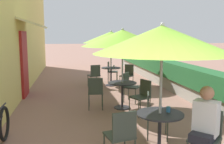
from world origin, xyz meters
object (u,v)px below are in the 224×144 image
(cafe_chair_mid_back, at_px, (142,94))
(cafe_chair_far_right, at_px, (95,74))
(patio_umbrella_mid, at_px, (123,38))
(cafe_chair_far_back, at_px, (128,74))
(patio_table_near, at_px, (160,125))
(cafe_chair_mid_right, at_px, (96,91))
(patio_umbrella_near, at_px, (162,40))
(cafe_chair_near_right, at_px, (206,134))
(patio_table_far, at_px, (111,73))
(seated_patron_near_right, at_px, (204,125))
(coffee_cup_far, at_px, (114,66))
(coffee_cup_near, at_px, (168,109))
(cafe_chair_mid_left, at_px, (130,85))
(cafe_chair_far_left, at_px, (111,70))
(patio_umbrella_far, at_px, (111,37))
(cafe_chair_near_back, at_px, (154,111))
(cafe_chair_near_left, at_px, (121,133))
(patio_table_mid, at_px, (122,90))

(cafe_chair_mid_back, xyz_separation_m, cafe_chair_far_right, (-0.82, 3.51, 0.00))
(patio_umbrella_mid, height_order, cafe_chair_far_back, patio_umbrella_mid)
(patio_table_near, bearing_deg, cafe_chair_mid_right, 105.37)
(patio_umbrella_near, height_order, cafe_chair_near_right, patio_umbrella_near)
(patio_table_far, distance_m, cafe_chair_far_right, 0.73)
(patio_table_near, xyz_separation_m, seated_patron_near_right, (0.46, -0.56, 0.17))
(coffee_cup_far, bearing_deg, coffee_cup_near, -91.61)
(cafe_chair_mid_left, bearing_deg, cafe_chair_far_left, -144.14)
(coffee_cup_near, xyz_separation_m, cafe_chair_far_left, (0.17, 6.55, -0.24))
(cafe_chair_near_right, distance_m, cafe_chair_mid_left, 3.86)
(patio_table_far, relative_size, cafe_chair_far_right, 0.88)
(patio_umbrella_mid, distance_m, cafe_chair_far_right, 3.23)
(patio_table_near, bearing_deg, coffee_cup_far, 86.89)
(patio_umbrella_far, bearing_deg, cafe_chair_far_left, 80.36)
(cafe_chair_near_back, height_order, patio_umbrella_mid, patio_umbrella_mid)
(cafe_chair_mid_left, distance_m, cafe_chair_far_back, 2.09)
(patio_umbrella_near, height_order, cafe_chair_far_left, patio_umbrella_near)
(coffee_cup_far, bearing_deg, cafe_chair_near_back, -91.94)
(cafe_chair_near_back, xyz_separation_m, cafe_chair_mid_right, (-0.90, 2.03, 0.00))
(patio_table_near, distance_m, cafe_chair_near_back, 0.73)
(patio_table_near, relative_size, seated_patron_near_right, 0.61)
(cafe_chair_near_back, height_order, cafe_chair_far_back, same)
(cafe_chair_near_left, relative_size, cafe_chair_mid_back, 1.00)
(cafe_chair_near_left, relative_size, patio_table_far, 1.14)
(patio_table_near, height_order, coffee_cup_far, coffee_cup_far)
(cafe_chair_near_back, bearing_deg, patio_table_near, 6.05)
(cafe_chair_near_left, bearing_deg, coffee_cup_far, 68.26)
(cafe_chair_far_left, bearing_deg, seated_patron_near_right, 16.78)
(cafe_chair_near_back, relative_size, coffee_cup_far, 9.67)
(coffee_cup_near, bearing_deg, cafe_chair_far_right, 96.47)
(cafe_chair_mid_right, height_order, patio_umbrella_far, patio_umbrella_far)
(cafe_chair_near_back, height_order, cafe_chair_mid_right, same)
(cafe_chair_near_right, bearing_deg, patio_umbrella_near, 6.05)
(cafe_chair_near_left, bearing_deg, cafe_chair_far_back, 63.18)
(patio_table_near, distance_m, cafe_chair_mid_left, 3.39)
(patio_table_far, xyz_separation_m, patio_umbrella_far, (0.00, 0.00, 1.38))
(patio_table_near, xyz_separation_m, coffee_cup_far, (0.32, 5.92, 0.24))
(patio_umbrella_near, bearing_deg, patio_table_mid, 90.55)
(patio_umbrella_near, distance_m, patio_table_far, 6.04)
(patio_table_mid, distance_m, cafe_chair_mid_left, 0.73)
(cafe_chair_near_left, relative_size, cafe_chair_near_right, 1.00)
(patio_umbrella_far, bearing_deg, patio_umbrella_mid, -94.18)
(patio_umbrella_near, distance_m, coffee_cup_far, 6.03)
(cafe_chair_near_left, bearing_deg, patio_umbrella_near, 6.05)
(seated_patron_near_right, bearing_deg, patio_umbrella_mid, -34.01)
(cafe_chair_near_left, distance_m, coffee_cup_far, 6.23)
(patio_umbrella_mid, relative_size, cafe_chair_mid_right, 2.49)
(cafe_chair_mid_back, bearing_deg, cafe_chair_mid_right, 36.05)
(cafe_chair_near_right, bearing_deg, cafe_chair_near_left, 36.05)
(cafe_chair_near_left, xyz_separation_m, cafe_chair_far_right, (0.21, 5.85, 0.00))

